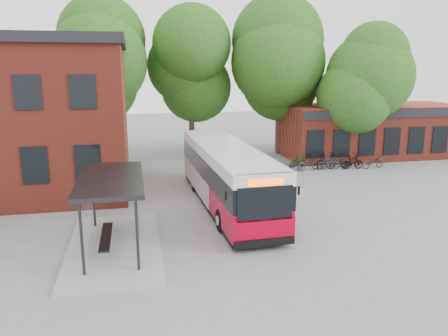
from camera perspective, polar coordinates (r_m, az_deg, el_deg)
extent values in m
plane|color=slate|center=(19.15, -0.28, -8.14)|extent=(100.00, 100.00, 0.00)
imported|color=black|center=(29.91, 9.08, 0.40)|extent=(1.81, 1.16, 0.90)
imported|color=#0D3F17|center=(31.24, 9.79, 0.99)|extent=(1.70, 0.91, 0.98)
imported|color=#302E37|center=(30.39, 11.02, 0.58)|extent=(1.94, 1.19, 0.96)
imported|color=black|center=(31.18, 13.29, 0.93)|extent=(1.93, 1.08, 1.12)
imported|color=#28272D|center=(31.41, 14.67, 0.77)|extent=(1.82, 0.76, 0.93)
imported|color=#2F2F36|center=(30.83, 13.50, 0.60)|extent=(1.55, 0.48, 0.93)
imported|color=#3A1309|center=(32.26, 16.17, 1.01)|extent=(1.89, 0.92, 0.95)
imported|color=black|center=(31.48, 16.42, 0.69)|extent=(1.56, 0.45, 0.93)
imported|color=#222329|center=(32.17, 18.90, 0.81)|extent=(1.94, 1.04, 0.97)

